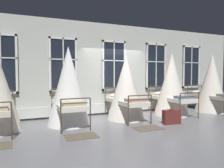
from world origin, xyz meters
The scene contains 10 objects.
ground centered at (0.00, 0.00, 0.00)m, with size 22.08×22.08×0.00m, color slate.
back_wall_with_windows centered at (0.00, 1.26, 1.73)m, with size 12.04×0.10×3.46m, color #B2B7AD.
window_bank centered at (0.00, 1.14, 1.06)m, with size 8.74×0.10×2.75m.
cot_second centered at (-1.97, 0.09, 1.15)m, with size 1.31×1.95×2.38m.
cot_third centered at (-0.01, 0.11, 1.06)m, with size 1.31×1.95×2.18m.
cot_fourth centered at (1.94, 0.11, 1.14)m, with size 1.31×1.96×2.35m.
cot_fifth centered at (3.90, 0.02, 1.14)m, with size 1.31×1.97×2.35m.
rug_second centered at (-1.94, -1.28, 0.01)m, with size 0.80×0.56×0.01m, color brown.
rug_third centered at (0.00, -1.28, 0.01)m, with size 0.80×0.56×0.01m, color brown.
suitcase_dark centered at (0.95, -1.11, 0.22)m, with size 0.58×0.27×0.47m.
Camera 1 is at (-3.23, -6.25, 1.56)m, focal length 33.41 mm.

